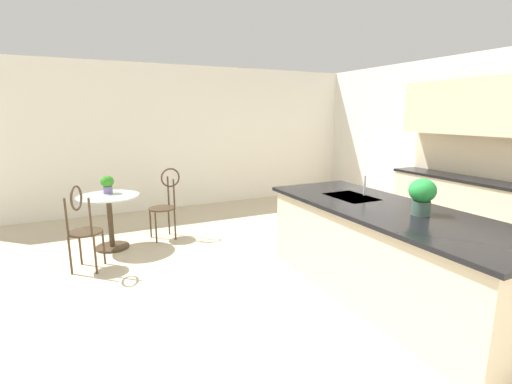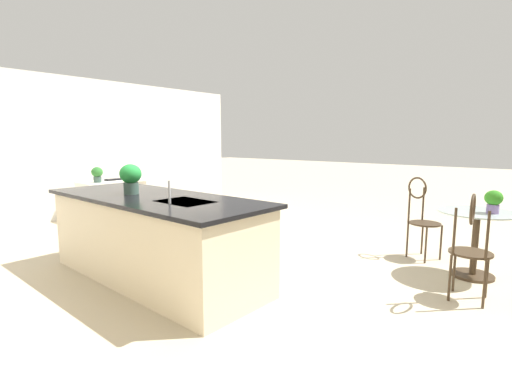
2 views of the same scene
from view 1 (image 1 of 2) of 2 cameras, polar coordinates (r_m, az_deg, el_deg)
ground_plane at (r=3.81m, az=6.06°, el=-16.39°), size 40.00×40.00×0.00m
wall_left_window at (r=7.33m, az=-11.57°, el=8.24°), size 0.12×7.80×2.70m
kitchen_island at (r=3.90m, az=19.43°, el=-8.87°), size 2.80×1.06×0.92m
back_counter_run at (r=6.09m, az=30.66°, el=-2.13°), size 2.44×0.64×1.52m
upper_cabinet_run at (r=5.93m, az=32.00°, el=11.15°), size 2.40×0.36×0.76m
bistro_table at (r=5.35m, az=-21.71°, el=-3.57°), size 0.80×0.80×0.74m
chair_near_window at (r=4.66m, az=-25.30°, el=-4.53°), size 0.52×0.49×1.04m
chair_by_island at (r=5.51m, az=-13.89°, el=-1.26°), size 0.42×0.50×1.04m
sink_faucet at (r=4.25m, az=16.50°, el=0.98°), size 0.02×0.02×0.22m
potted_plant_on_table at (r=5.39m, az=-22.07°, el=1.26°), size 0.18×0.18×0.25m
potted_plant_counter_near at (r=3.58m, az=24.37°, el=-0.32°), size 0.24×0.24×0.33m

